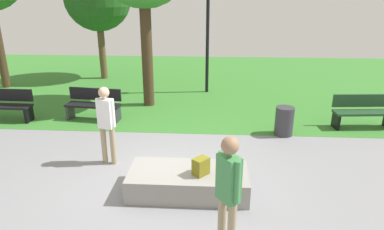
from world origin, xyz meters
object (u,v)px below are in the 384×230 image
Objects in this scene: backpack_on_ledge at (201,166)px; skater_watching at (106,120)px; concrete_ledge at (188,181)px; lamp_post at (208,28)px; park_bench_by_oak at (94,104)px; trash_bin at (284,121)px; skater_performing_trick at (228,188)px; park_bench_near_lamppost at (5,104)px; park_bench_far_right at (362,111)px.

backpack_on_ledge is 2.40m from skater_watching.
concrete_ledge is 7.26m from lamp_post.
trash_bin is (5.38, -0.85, -0.10)m from park_bench_by_oak.
park_bench_by_oak is 5.45m from trash_bin.
skater_watching is 6.36m from lamp_post.
skater_performing_trick is at bearing -110.41° from trash_bin.
concrete_ledge is 1.37× the size of park_bench_near_lamppost.
concrete_ledge is at bearing -50.79° from park_bench_by_oak.
park_bench_far_right is 10.22m from park_bench_near_lamppost.
lamp_post is (0.20, 6.93, 2.15)m from concrete_ledge.
park_bench_far_right reaches higher than concrete_ledge.
backpack_on_ledge is at bearing -49.46° from park_bench_by_oak.
park_bench_by_oak is at bearing 82.48° from backpack_on_ledge.
skater_performing_trick is at bearing -38.75° from park_bench_near_lamppost.
skater_performing_trick is at bearing -54.92° from park_bench_by_oak.
park_bench_by_oak is 2.15× the size of trash_bin.
lamp_post is at bearing 93.12° from skater_performing_trick.
trash_bin reaches higher than concrete_ledge.
skater_performing_trick is 1.13× the size of park_bench_near_lamppost.
skater_performing_trick is at bearing -66.93° from concrete_ledge.
lamp_post is 4.96m from trash_bin.
backpack_on_ledge is at bearing -24.04° from concrete_ledge.
park_bench_by_oak reaches higher than trash_bin.
park_bench_near_lamppost is (-5.64, 3.51, 0.26)m from concrete_ledge.
skater_watching reaches higher than concrete_ledge.
skater_watching is at bearing 102.53° from backpack_on_ledge.
skater_performing_trick is 6.51m from park_bench_by_oak.
backpack_on_ledge reaches higher than concrete_ledge.
skater_performing_trick is (0.66, -1.55, 0.85)m from concrete_ledge.
backpack_on_ledge is 0.19× the size of park_bench_by_oak.
park_bench_by_oak is (-1.25, 2.71, -0.54)m from skater_watching.
skater_performing_trick reaches higher than concrete_ledge.
park_bench_far_right is at bearing 16.92° from trash_bin.
park_bench_by_oak is at bearing -135.87° from lamp_post.
skater_watching is 0.45× the size of lamp_post.
park_bench_near_lamppost is 2.11× the size of trash_bin.
park_bench_by_oak is (-3.73, 5.31, -0.60)m from skater_performing_trick.
backpack_on_ledge is 7.25m from lamp_post.
lamp_post is at bearing 30.34° from park_bench_near_lamppost.
skater_performing_trick reaches higher than trash_bin.
skater_performing_trick is 1.11× the size of park_bench_by_oak.
skater_watching is 1.06× the size of park_bench_by_oak.
skater_watching is 2.27× the size of trash_bin.
skater_watching is at bearing -32.72° from park_bench_near_lamppost.
concrete_ledge is at bearing -128.54° from trash_bin.
park_bench_near_lamppost is (-10.22, -0.08, 0.00)m from park_bench_far_right.
trash_bin is at bearing 7.37° from backpack_on_ledge.
skater_watching is 3.03m from park_bench_by_oak.
concrete_ledge is 1.28× the size of skater_watching.
backpack_on_ledge is at bearing -29.42° from skater_watching.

